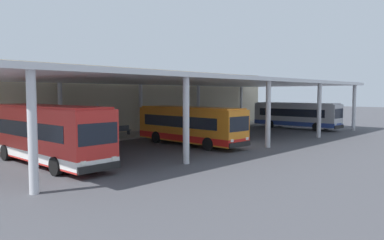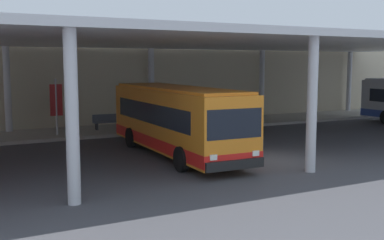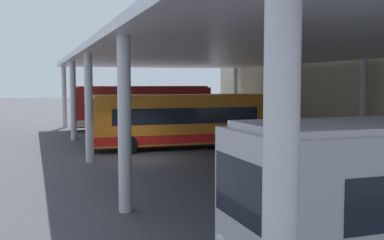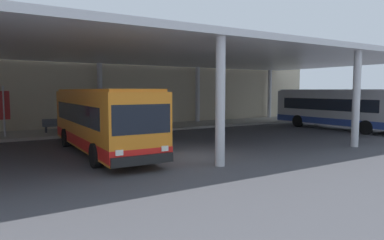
{
  "view_description": "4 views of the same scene",
  "coord_description": "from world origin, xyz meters",
  "views": [
    {
      "loc": [
        -24.93,
        -17.9,
        4.26
      ],
      "look_at": [
        -1.52,
        4.34,
        1.93
      ],
      "focal_mm": 34.1,
      "sensor_mm": 36.0,
      "label": 1
    },
    {
      "loc": [
        -12.54,
        -16.44,
        4.21
      ],
      "look_at": [
        -1.32,
        4.97,
        1.34
      ],
      "focal_mm": 44.19,
      "sensor_mm": 36.0,
      "label": 2
    },
    {
      "loc": [
        23.0,
        -5.06,
        3.89
      ],
      "look_at": [
        1.51,
        2.25,
        2.05
      ],
      "focal_mm": 43.82,
      "sensor_mm": 36.0,
      "label": 3
    },
    {
      "loc": [
        -8.45,
        -13.86,
        3.12
      ],
      "look_at": [
        2.11,
        3.05,
        1.4
      ],
      "focal_mm": 32.49,
      "sensor_mm": 36.0,
      "label": 4
    }
  ],
  "objects": [
    {
      "name": "bench_waiting",
      "position": [
        -3.69,
        11.82,
        0.66
      ],
      "size": [
        1.8,
        0.45,
        0.92
      ],
      "color": "#4C515B",
      "rests_on": "platform_kerb"
    },
    {
      "name": "ground_plane",
      "position": [
        0.0,
        0.0,
        0.0
      ],
      "size": [
        200.0,
        200.0,
        0.0
      ],
      "primitive_type": "plane",
      "color": "#47474C"
    },
    {
      "name": "banner_sign",
      "position": [
        -6.96,
        10.94,
        1.98
      ],
      "size": [
        0.7,
        0.12,
        3.2
      ],
      "color": "#B2B2B7",
      "rests_on": "platform_kerb"
    },
    {
      "name": "station_building_facade",
      "position": [
        0.0,
        15.0,
        3.55
      ],
      "size": [
        48.0,
        1.6,
        7.09
      ],
      "primitive_type": "cube",
      "color": "#C1B293",
      "rests_on": "ground"
    },
    {
      "name": "bus_middle_bay",
      "position": [
        15.98,
        3.42,
        1.66
      ],
      "size": [
        2.76,
        10.54,
        3.17
      ],
      "color": "#B7B7BC",
      "rests_on": "ground"
    },
    {
      "name": "platform_kerb",
      "position": [
        0.0,
        11.75,
        0.09
      ],
      "size": [
        42.0,
        4.5,
        0.18
      ],
      "primitive_type": "cube",
      "color": "#A39E93",
      "rests_on": "ground"
    },
    {
      "name": "bus_second_bay",
      "position": [
        -3.16,
        3.06,
        1.66
      ],
      "size": [
        2.91,
        10.59,
        3.17
      ],
      "color": "orange",
      "rests_on": "ground"
    },
    {
      "name": "canopy_shelter",
      "position": [
        0.0,
        5.5,
        5.29
      ],
      "size": [
        40.0,
        17.0,
        5.55
      ],
      "color": "silver",
      "rests_on": "ground"
    }
  ]
}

